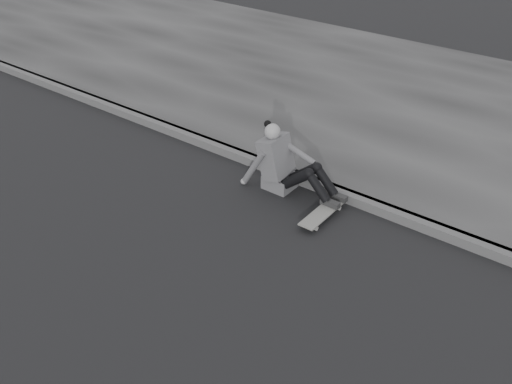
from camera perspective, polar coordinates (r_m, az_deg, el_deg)
ground at (r=5.91m, az=-9.98°, el=-9.41°), size 80.00×80.00×0.00m
curb at (r=7.47m, az=4.25°, el=1.45°), size 24.00×0.16×0.12m
sidewalk at (r=9.87m, az=14.13°, el=8.65°), size 24.00×6.00×0.12m
skateboard at (r=6.79m, az=6.70°, el=-2.07°), size 0.20×0.78×0.09m
seated_woman at (r=7.14m, az=2.87°, el=2.75°), size 1.38×0.46×0.88m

